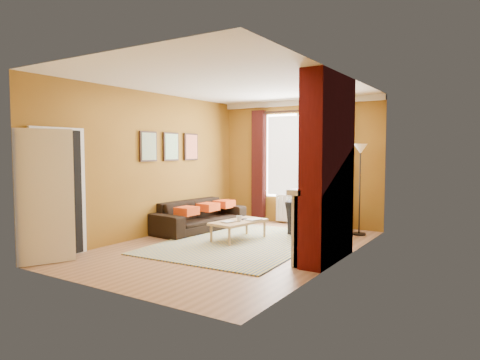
# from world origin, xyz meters

# --- Properties ---
(ground) EXTENTS (5.50, 5.50, 0.00)m
(ground) POSITION_xyz_m (0.00, 0.00, 0.00)
(ground) COLOR brown
(ground) RESTS_ON ground
(room_walls) EXTENTS (3.82, 5.54, 2.83)m
(room_walls) POSITION_xyz_m (0.63, 0.29, 1.38)
(room_walls) COLOR brown
(room_walls) RESTS_ON ground
(striped_rug) EXTENTS (2.66, 3.56, 0.02)m
(striped_rug) POSITION_xyz_m (-0.05, 0.34, 0.01)
(striped_rug) COLOR #33548E
(striped_rug) RESTS_ON ground
(sofa) EXTENTS (1.05, 2.22, 0.63)m
(sofa) POSITION_xyz_m (-1.42, 0.92, 0.31)
(sofa) COLOR black
(sofa) RESTS_ON ground
(armchair) EXTENTS (1.22, 1.11, 0.68)m
(armchair) POSITION_xyz_m (0.78, 1.86, 0.34)
(armchair) COLOR black
(armchair) RESTS_ON ground
(coffee_table) EXTENTS (0.71, 1.18, 0.37)m
(coffee_table) POSITION_xyz_m (-0.19, 0.50, 0.33)
(coffee_table) COLOR tan
(coffee_table) RESTS_ON ground
(wicker_stool) EXTENTS (0.38, 0.38, 0.46)m
(wicker_stool) POSITION_xyz_m (0.71, 2.40, 0.23)
(wicker_stool) COLOR #A37546
(wicker_stool) RESTS_ON ground
(floor_lamp) EXTENTS (0.33, 0.33, 1.80)m
(floor_lamp) POSITION_xyz_m (1.55, 2.22, 1.42)
(floor_lamp) COLOR black
(floor_lamp) RESTS_ON ground
(book_a) EXTENTS (0.22, 0.27, 0.02)m
(book_a) POSITION_xyz_m (-0.35, 0.28, 0.38)
(book_a) COLOR #999999
(book_a) RESTS_ON coffee_table
(book_b) EXTENTS (0.29, 0.35, 0.02)m
(book_b) POSITION_xyz_m (-0.09, 0.76, 0.38)
(book_b) COLOR #999999
(book_b) RESTS_ON coffee_table
(mug) EXTENTS (0.13, 0.13, 0.10)m
(mug) POSITION_xyz_m (-0.15, 0.46, 0.42)
(mug) COLOR #999999
(mug) RESTS_ON coffee_table
(tv_remote) EXTENTS (0.05, 0.16, 0.02)m
(tv_remote) POSITION_xyz_m (-0.18, 0.67, 0.38)
(tv_remote) COLOR #232326
(tv_remote) RESTS_ON coffee_table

